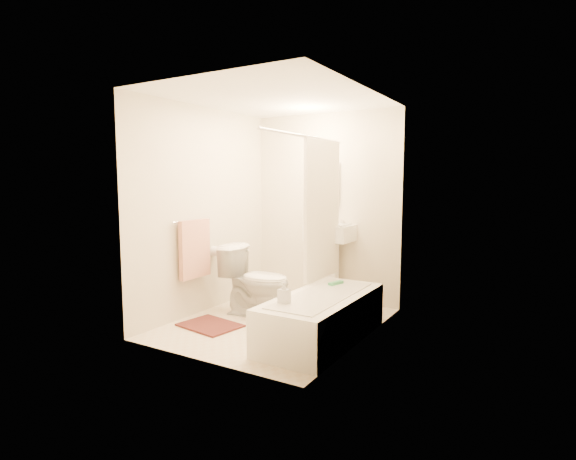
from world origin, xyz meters
The scene contains 17 objects.
floor centered at (0.00, 0.00, 0.00)m, with size 2.40×2.40×0.00m, color beige.
ceiling centered at (0.00, 0.00, 2.40)m, with size 2.40×2.40×0.00m, color white.
wall_back centered at (0.00, 1.20, 1.20)m, with size 2.00×0.02×2.40m, color beige.
wall_left centered at (-1.00, 0.00, 1.20)m, with size 0.02×2.40×2.40m, color beige.
wall_right centered at (1.00, 0.00, 1.20)m, with size 0.02×2.40×2.40m, color beige.
mirror centered at (0.00, 1.18, 1.50)m, with size 0.40×0.03×0.55m, color white.
curtain_rod centered at (0.30, 0.10, 2.00)m, with size 0.03×0.03×1.70m, color silver.
shower_curtain centered at (0.30, 0.50, 1.22)m, with size 0.04×0.80×1.55m, color silver.
towel_bar centered at (-0.96, -0.25, 1.10)m, with size 0.02×0.02×0.60m, color silver.
towel centered at (-0.93, -0.25, 0.78)m, with size 0.06×0.45×0.66m, color #CC7266.
toilet_paper centered at (-0.93, 0.12, 0.70)m, with size 0.12×0.12×0.11m, color white.
toilet centered at (-0.35, 0.13, 0.40)m, with size 0.45×0.81×0.80m, color silver.
sink centered at (0.15, 1.06, 0.54)m, with size 0.56×0.44×1.09m, color white, non-canonical shape.
bathtub centered at (0.66, -0.20, 0.22)m, with size 0.68×1.57×0.44m, color white, non-canonical shape.
bath_mat centered at (-0.55, -0.45, 0.01)m, with size 0.62×0.46×0.02m, color #522D22.
soap_bottle centered at (0.49, -0.64, 0.54)m, with size 0.09×0.09×0.20m, color silver.
scrub_brush centered at (0.59, 0.26, 0.46)m, with size 0.06×0.19×0.04m, color #40A161.
Camera 1 is at (2.55, -4.02, 1.55)m, focal length 28.00 mm.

